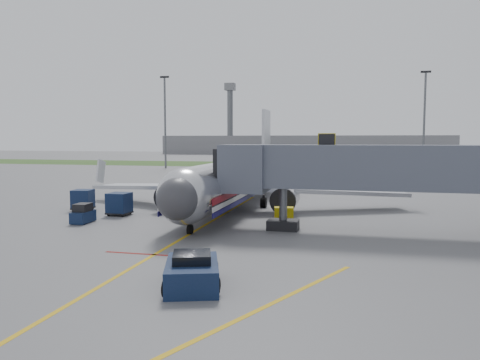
% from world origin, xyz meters
% --- Properties ---
extents(ground, '(400.00, 400.00, 0.00)m').
position_xyz_m(ground, '(0.00, 0.00, 0.00)').
color(ground, '#565659').
rests_on(ground, ground).
extents(grass_strip, '(300.00, 25.00, 0.01)m').
position_xyz_m(grass_strip, '(0.00, 90.00, 0.01)').
color(grass_strip, '#2D4C1E').
rests_on(grass_strip, ground).
extents(apron_markings, '(21.52, 50.00, 0.01)m').
position_xyz_m(apron_markings, '(0.00, -7.40, 0.00)').
color(apron_markings, gold).
rests_on(apron_markings, ground).
extents(airliner, '(32.10, 35.67, 10.25)m').
position_xyz_m(airliner, '(0.00, 15.25, 2.65)').
color(airliner, silver).
rests_on(airliner, ground).
extents(jet_bridge, '(25.30, 4.00, 6.90)m').
position_xyz_m(jet_bridge, '(12.86, 5.00, 4.47)').
color(jet_bridge, slate).
rests_on(jet_bridge, ground).
extents(light_mast_left, '(2.00, 0.44, 20.40)m').
position_xyz_m(light_mast_left, '(-30.00, 70.00, 10.78)').
color(light_mast_left, '#595B60').
rests_on(light_mast_left, ground).
extents(light_mast_right, '(2.00, 0.44, 20.40)m').
position_xyz_m(light_mast_right, '(25.00, 75.00, 10.78)').
color(light_mast_right, '#595B60').
rests_on(light_mast_right, ground).
extents(distant_terminal, '(120.00, 14.00, 8.00)m').
position_xyz_m(distant_terminal, '(-10.00, 170.00, 4.00)').
color(distant_terminal, slate).
rests_on(distant_terminal, ground).
extents(control_tower, '(4.00, 4.00, 30.00)m').
position_xyz_m(control_tower, '(-40.00, 165.00, 17.33)').
color(control_tower, '#595B60').
rests_on(control_tower, ground).
extents(pushback_tug, '(3.30, 4.21, 1.54)m').
position_xyz_m(pushback_tug, '(4.00, -8.95, 0.64)').
color(pushback_tug, '#0D1D3B').
rests_on(pushback_tug, ground).
extents(baggage_tug, '(1.22, 2.21, 1.51)m').
position_xyz_m(baggage_tug, '(-9.53, 4.08, 0.67)').
color(baggage_tug, '#0D1D3B').
rests_on(baggage_tug, ground).
extents(baggage_cart_a, '(1.99, 1.99, 1.87)m').
position_xyz_m(baggage_cart_a, '(-13.22, 9.97, 0.95)').
color(baggage_cart_a, '#0D1D3B').
rests_on(baggage_cart_a, ground).
extents(baggage_cart_b, '(2.24, 2.24, 1.97)m').
position_xyz_m(baggage_cart_b, '(-5.38, 13.63, 1.00)').
color(baggage_cart_b, '#0D1D3B').
rests_on(baggage_cart_b, ground).
extents(baggage_cart_c, '(1.82, 1.82, 1.92)m').
position_xyz_m(baggage_cart_c, '(-8.58, 8.13, 0.98)').
color(baggage_cart_c, '#0D1D3B').
rests_on(baggage_cart_c, ground).
extents(belt_loader, '(1.92, 4.59, 2.18)m').
position_xyz_m(belt_loader, '(-2.49, 14.46, 0.54)').
color(belt_loader, '#0D1D3B').
rests_on(belt_loader, ground).
extents(ground_power_cart, '(1.62, 1.20, 1.19)m').
position_xyz_m(ground_power_cart, '(5.63, 8.00, 0.59)').
color(ground_power_cart, '#D0BA0C').
rests_on(ground_power_cart, ground).
extents(ramp_worker, '(0.80, 0.77, 1.85)m').
position_xyz_m(ramp_worker, '(-4.94, 12.44, 0.93)').
color(ramp_worker, '#9DD819').
rests_on(ramp_worker, ground).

